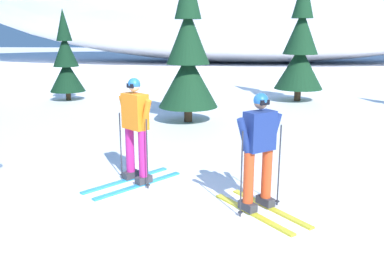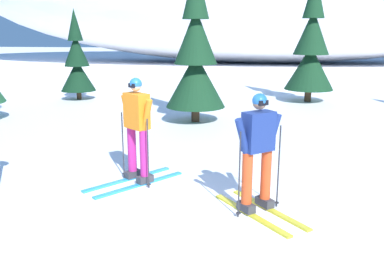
{
  "view_description": "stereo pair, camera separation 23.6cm",
  "coord_description": "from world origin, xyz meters",
  "px_view_note": "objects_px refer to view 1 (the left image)",
  "views": [
    {
      "loc": [
        1.13,
        -5.58,
        2.54
      ],
      "look_at": [
        0.61,
        0.61,
        0.95
      ],
      "focal_mm": 38.87,
      "sensor_mm": 36.0,
      "label": 1
    },
    {
      "loc": [
        1.36,
        -5.56,
        2.54
      ],
      "look_at": [
        0.61,
        0.61,
        0.95
      ],
      "focal_mm": 38.87,
      "sensor_mm": 36.0,
      "label": 2
    }
  ],
  "objects_px": {
    "skier_navy_jacket": "(259,150)",
    "pine_tree_center_left": "(66,63)",
    "skier_orange_jacket": "(135,128)",
    "pine_tree_center_right": "(300,49)",
    "pine_tree_center": "(188,57)"
  },
  "relations": [
    {
      "from": "pine_tree_center",
      "to": "pine_tree_center_left",
      "type": "bearing_deg",
      "value": 144.76
    },
    {
      "from": "skier_orange_jacket",
      "to": "pine_tree_center_right",
      "type": "relative_size",
      "value": 0.4
    },
    {
      "from": "pine_tree_center_left",
      "to": "pine_tree_center_right",
      "type": "relative_size",
      "value": 0.73
    },
    {
      "from": "skier_orange_jacket",
      "to": "pine_tree_center_right",
      "type": "xyz_separation_m",
      "value": [
        4.15,
        9.02,
        0.95
      ]
    },
    {
      "from": "pine_tree_center_right",
      "to": "pine_tree_center_left",
      "type": "bearing_deg",
      "value": -176.34
    },
    {
      "from": "skier_navy_jacket",
      "to": "pine_tree_center_left",
      "type": "bearing_deg",
      "value": 124.32
    },
    {
      "from": "skier_orange_jacket",
      "to": "pine_tree_center_right",
      "type": "height_order",
      "value": "pine_tree_center_right"
    },
    {
      "from": "skier_orange_jacket",
      "to": "pine_tree_center",
      "type": "height_order",
      "value": "pine_tree_center"
    },
    {
      "from": "pine_tree_center_left",
      "to": "skier_orange_jacket",
      "type": "bearing_deg",
      "value": -62.28
    },
    {
      "from": "skier_navy_jacket",
      "to": "pine_tree_center_right",
      "type": "xyz_separation_m",
      "value": [
        2.16,
        9.98,
        1.0
      ]
    },
    {
      "from": "skier_orange_jacket",
      "to": "skier_navy_jacket",
      "type": "bearing_deg",
      "value": -25.92
    },
    {
      "from": "skier_orange_jacket",
      "to": "skier_navy_jacket",
      "type": "height_order",
      "value": "skier_orange_jacket"
    },
    {
      "from": "skier_navy_jacket",
      "to": "pine_tree_center",
      "type": "bearing_deg",
      "value": 104.68
    },
    {
      "from": "skier_navy_jacket",
      "to": "pine_tree_center_left",
      "type": "distance_m",
      "value": 11.43
    },
    {
      "from": "pine_tree_center",
      "to": "skier_navy_jacket",
      "type": "bearing_deg",
      "value": -75.32
    }
  ]
}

